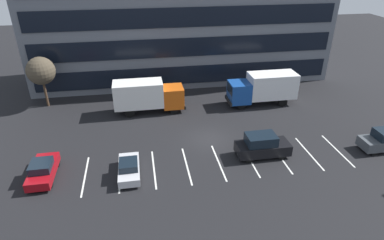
# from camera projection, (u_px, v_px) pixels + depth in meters

# --- Properties ---
(ground_plane) EXTENTS (120.00, 120.00, 0.00)m
(ground_plane) POSITION_uv_depth(u_px,v_px,m) (209.00, 139.00, 31.88)
(ground_plane) COLOR black
(office_building) EXTENTS (39.11, 10.17, 18.00)m
(office_building) POSITION_uv_depth(u_px,v_px,m) (181.00, 12.00, 43.35)
(office_building) COLOR slate
(office_building) RESTS_ON ground_plane
(lot_markings) EXTENTS (22.54, 5.40, 0.01)m
(lot_markings) POSITION_uv_depth(u_px,v_px,m) (219.00, 162.00, 28.37)
(lot_markings) COLOR silver
(lot_markings) RESTS_ON ground_plane
(box_truck_orange) EXTENTS (7.79, 2.58, 3.61)m
(box_truck_orange) POSITION_uv_depth(u_px,v_px,m) (148.00, 95.00, 36.27)
(box_truck_orange) COLOR #D85914
(box_truck_orange) RESTS_ON ground_plane
(box_truck_blue) EXTENTS (7.99, 2.65, 3.71)m
(box_truck_blue) POSITION_uv_depth(u_px,v_px,m) (263.00, 87.00, 38.15)
(box_truck_blue) COLOR #194799
(box_truck_blue) RESTS_ON ground_plane
(sedan_silver) EXTENTS (1.67, 3.98, 1.43)m
(sedan_silver) POSITION_uv_depth(u_px,v_px,m) (129.00, 168.00, 26.47)
(sedan_silver) COLOR silver
(sedan_silver) RESTS_ON ground_plane
(suv_black) EXTENTS (4.72, 2.00, 2.13)m
(suv_black) POSITION_uv_depth(u_px,v_px,m) (262.00, 146.00, 28.84)
(suv_black) COLOR black
(suv_black) RESTS_ON ground_plane
(sedan_maroon) EXTENTS (1.82, 4.35, 1.56)m
(sedan_maroon) POSITION_uv_depth(u_px,v_px,m) (43.00, 170.00, 26.17)
(sedan_maroon) COLOR maroon
(sedan_maroon) RESTS_ON ground_plane
(bare_tree) EXTENTS (3.13, 3.13, 5.87)m
(bare_tree) POSITION_uv_depth(u_px,v_px,m) (41.00, 71.00, 36.57)
(bare_tree) COLOR #473323
(bare_tree) RESTS_ON ground_plane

